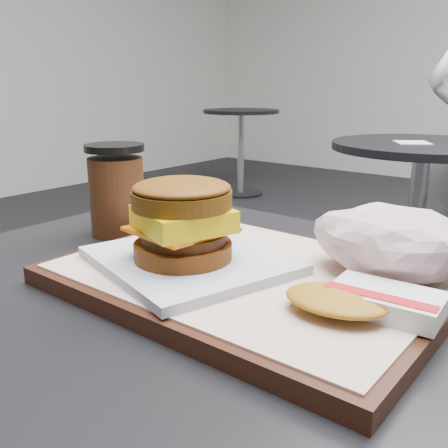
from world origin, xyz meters
TOP-DOWN VIEW (x-y plane):
  - serving_tray at (-0.01, 0.03)m, footprint 0.38×0.28m
  - breakfast_sandwich at (-0.07, -0.00)m, footprint 0.23×0.22m
  - hash_brown at (0.12, 0.01)m, footprint 0.12×0.10m
  - crumpled_wrapper at (0.10, 0.11)m, footprint 0.15×0.12m
  - coffee_cup at (-0.27, 0.07)m, footprint 0.08×0.08m
  - neighbor_table at (-0.35, 1.65)m, footprint 0.70×0.70m
  - napkin at (-0.38, 1.60)m, footprint 0.17×0.17m
  - bg_table_mid at (-2.40, 3.20)m, footprint 0.66×0.66m

SIDE VIEW (x-z plane):
  - neighbor_table at x=-0.35m, z-range 0.18..0.93m
  - bg_table_mid at x=-2.40m, z-range 0.19..0.94m
  - napkin at x=-0.38m, z-range 0.75..0.75m
  - serving_tray at x=-0.01m, z-range 0.77..0.79m
  - hash_brown at x=0.12m, z-range 0.79..0.81m
  - crumpled_wrapper at x=0.10m, z-range 0.79..0.86m
  - coffee_cup at x=-0.27m, z-range 0.77..0.89m
  - breakfast_sandwich at x=-0.07m, z-range 0.78..0.88m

